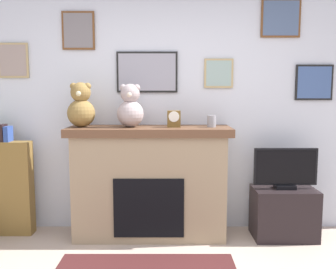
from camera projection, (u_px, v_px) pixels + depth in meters
back_wall at (168, 109)px, 4.03m from camera, size 5.20×0.15×2.60m
fireplace at (150, 181)px, 3.81m from camera, size 1.64×0.55×1.14m
bookshelf at (8, 185)px, 3.86m from camera, size 0.49×0.16×1.16m
tv_stand at (284, 213)px, 3.79m from camera, size 0.63×0.40×0.51m
television at (286, 169)px, 3.74m from camera, size 0.64×0.14×0.42m
candle_jar at (212, 121)px, 3.72m from camera, size 0.09×0.09×0.12m
mantel_clock at (174, 119)px, 3.71m from camera, size 0.13×0.10×0.16m
teddy_bear_cream at (82, 107)px, 3.70m from camera, size 0.28×0.28×0.45m
teddy_bear_tan at (131, 108)px, 3.70m from camera, size 0.27×0.27×0.43m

